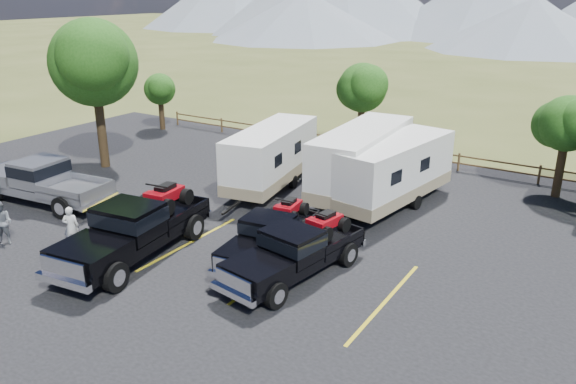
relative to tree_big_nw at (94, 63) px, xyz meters
The scene contains 17 objects.
ground 16.44m from the tree_big_nw, 35.73° to the right, with size 320.00×320.00×0.00m, color #444D20.
asphalt_lot 14.99m from the tree_big_nw, 25.65° to the right, with size 44.00×34.00×0.04m, color black.
stall_lines 14.61m from the tree_big_nw, 21.83° to the right, with size 12.12×5.50×0.01m.
tree_big_nw is the anchor object (origin of this frame).
tree_ne_a 23.05m from the tree_big_nw, 20.37° to the left, with size 3.11×2.92×4.76m.
tree_north 14.61m from the tree_big_nw, 43.53° to the left, with size 3.46×3.24×5.25m.
tree_nw_small 9.15m from the tree_big_nw, 113.52° to the left, with size 2.59×2.43×3.85m.
rail_fence 18.06m from the tree_big_nw, 33.08° to the left, with size 36.12×0.12×1.00m.
rig_left 12.64m from the tree_big_nw, 35.18° to the right, with size 3.05×7.04×2.28m.
rig_center 15.23m from the tree_big_nw, 17.35° to the right, with size 2.43×5.63×1.82m.
rig_right 16.77m from the tree_big_nw, 18.16° to the right, with size 2.75×5.99×1.93m.
trailer_left 10.62m from the tree_big_nw, 11.60° to the left, with size 3.32×8.47×2.93m.
trailer_center 14.68m from the tree_big_nw, 13.26° to the left, with size 2.77×9.17×3.18m.
trailer_right 16.29m from the tree_big_nw, 10.31° to the left, with size 3.22×8.56×2.96m.
pickup_silver 7.27m from the tree_big_nw, 67.05° to the right, with size 6.87×2.93×2.00m.
person_a 11.46m from the tree_big_nw, 46.95° to the right, with size 0.59×0.39×1.62m, color silver.
person_b 11.03m from the tree_big_nw, 62.11° to the right, with size 0.83×0.65×1.71m, color slate.
Camera 1 is at (11.54, -10.43, 9.15)m, focal length 35.00 mm.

